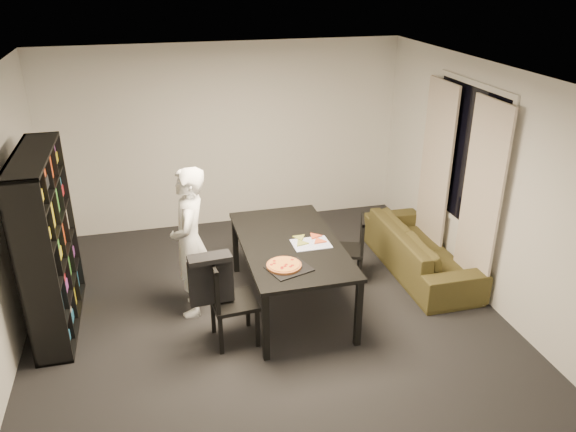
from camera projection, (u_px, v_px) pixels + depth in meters
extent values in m
cube|color=black|center=(270.00, 325.00, 6.01)|extent=(5.00, 5.50, 0.01)
cube|color=white|center=(266.00, 79.00, 4.94)|extent=(5.00, 5.50, 0.01)
cube|color=white|center=(226.00, 137.00, 7.90)|extent=(5.00, 0.01, 2.60)
cube|color=white|center=(377.00, 414.00, 3.04)|extent=(5.00, 0.01, 2.60)
cube|color=white|center=(495.00, 191.00, 6.03)|extent=(0.01, 5.50, 2.60)
cube|color=black|center=(467.00, 156.00, 6.48)|extent=(0.02, 1.40, 1.60)
cube|color=white|center=(466.00, 156.00, 6.48)|extent=(0.03, 1.52, 1.72)
cube|color=beige|center=(481.00, 202.00, 6.14)|extent=(0.03, 0.70, 2.25)
cube|color=beige|center=(435.00, 171.00, 7.06)|extent=(0.03, 0.70, 2.25)
cube|color=black|center=(48.00, 244.00, 5.66)|extent=(0.35, 1.50, 1.90)
cube|color=black|center=(290.00, 244.00, 6.07)|extent=(1.04, 1.88, 0.04)
cube|color=black|center=(266.00, 327.00, 5.34)|extent=(0.06, 0.06, 0.74)
cube|color=black|center=(358.00, 313.00, 5.55)|extent=(0.06, 0.06, 0.74)
cube|color=black|center=(235.00, 245.00, 6.91)|extent=(0.06, 0.06, 0.74)
cube|color=black|center=(309.00, 236.00, 7.12)|extent=(0.06, 0.06, 0.74)
cube|color=black|center=(234.00, 302.00, 5.60)|extent=(0.47, 0.47, 0.04)
cube|color=black|center=(213.00, 284.00, 5.44)|extent=(0.08, 0.44, 0.46)
cube|color=black|center=(212.00, 265.00, 5.35)|extent=(0.06, 0.41, 0.05)
cube|color=black|center=(258.00, 328.00, 5.59)|extent=(0.04, 0.04, 0.42)
cube|color=black|center=(248.00, 309.00, 5.91)|extent=(0.04, 0.04, 0.42)
cube|color=black|center=(221.00, 336.00, 5.48)|extent=(0.04, 0.04, 0.42)
cube|color=black|center=(213.00, 315.00, 5.80)|extent=(0.04, 0.04, 0.42)
cube|color=black|center=(347.00, 250.00, 6.72)|extent=(0.49, 0.49, 0.04)
cube|color=black|center=(362.00, 234.00, 6.62)|extent=(0.16, 0.37, 0.41)
cube|color=black|center=(363.00, 220.00, 6.54)|extent=(0.15, 0.35, 0.05)
cube|color=black|center=(333.00, 258.00, 6.97)|extent=(0.04, 0.04, 0.37)
cube|color=black|center=(332.00, 271.00, 6.67)|extent=(0.04, 0.04, 0.37)
cube|color=black|center=(359.00, 259.00, 6.94)|extent=(0.04, 0.04, 0.37)
cube|color=black|center=(360.00, 273.00, 6.64)|extent=(0.04, 0.04, 0.37)
cube|color=black|center=(211.00, 282.00, 5.42)|extent=(0.44, 0.12, 0.46)
cube|color=black|center=(209.00, 258.00, 5.32)|extent=(0.43, 0.21, 0.05)
imported|color=white|center=(190.00, 242.00, 5.94)|extent=(0.50, 0.67, 1.67)
cube|color=black|center=(289.00, 269.00, 5.52)|extent=(0.48, 0.43, 0.01)
cylinder|color=#9C542D|center=(284.00, 265.00, 5.55)|extent=(0.35, 0.35, 0.02)
cylinder|color=yellow|center=(284.00, 264.00, 5.54)|extent=(0.31, 0.31, 0.01)
cube|color=white|center=(311.00, 244.00, 6.02)|extent=(0.40, 0.30, 0.01)
imported|color=#413C1A|center=(420.00, 249.00, 6.98)|extent=(0.77, 1.97, 0.57)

